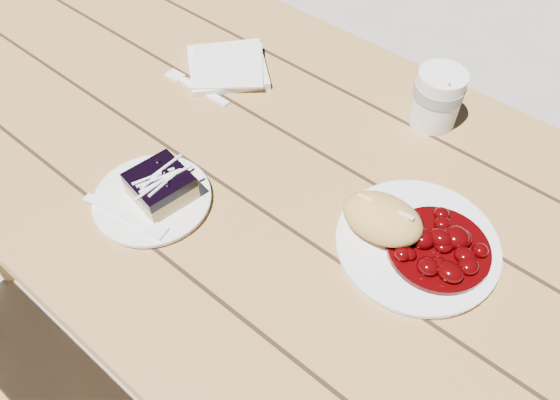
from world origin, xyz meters
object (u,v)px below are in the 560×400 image
Objects in this scene: main_plate at (417,245)px; bread_roll at (382,219)px; picnic_table at (312,250)px; blueberry_cake at (161,186)px; coffee_cup at (437,98)px; dessert_plate at (152,200)px.

main_plate is 0.07m from bread_roll.
picnic_table is 20.25× the size of blueberry_cake.
dessert_plate is at bearing -118.50° from coffee_cup.
picnic_table is 10.94× the size of dessert_plate.
blueberry_cake is at bearing 56.31° from dessert_plate.
picnic_table is 0.25m from main_plate.
coffee_cup is at bearing 115.69° from main_plate.
blueberry_cake is 0.50m from coffee_cup.
dessert_plate is 1.85× the size of blueberry_cake.
blueberry_cake reaches higher than main_plate.
main_plate is 2.41× the size of blueberry_cake.
dessert_plate is 0.52m from coffee_cup.
bread_roll reaches higher than main_plate.
bread_roll is at bearing -160.02° from main_plate.
bread_roll is (0.12, -0.01, 0.21)m from picnic_table.
dessert_plate is (-0.37, -0.19, -0.00)m from main_plate.
dessert_plate is 0.03m from blueberry_cake.
picnic_table is at bearing 177.23° from bread_roll.
main_plate is (0.18, 0.01, 0.17)m from picnic_table.
main_plate is 0.42m from dessert_plate.
main_plate is 1.30× the size of dessert_plate.
blueberry_cake is (0.01, 0.01, 0.03)m from dessert_plate.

